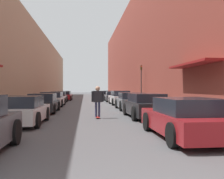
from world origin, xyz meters
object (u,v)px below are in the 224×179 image
parked_car_right_5 (107,95)px  parked_car_left_1 (22,111)px  parked_car_right_3 (120,98)px  parked_car_left_2 (43,103)px  parked_car_right_0 (186,118)px  skateboarder (98,98)px  parked_car_left_3 (52,99)px  parked_car_right_2 (131,101)px  parked_car_right_1 (145,106)px  parked_car_right_4 (113,97)px  traffic_light (141,80)px  parked_car_left_4 (58,97)px  parked_car_left_5 (64,96)px

parked_car_right_5 → parked_car_left_1: bearing=-103.6°
parked_car_right_3 → parked_car_left_2: bearing=-129.8°
parked_car_right_0 → parked_car_left_1: bearing=149.3°
skateboarder → parked_car_left_3: bearing=110.8°
parked_car_right_2 → parked_car_right_5: (-0.15, 18.01, -0.03)m
parked_car_left_1 → parked_car_left_3: (-0.12, 11.37, 0.01)m
parked_car_right_5 → parked_car_right_1: bearing=-90.1°
parked_car_right_4 → traffic_light: (2.30, -5.17, 1.87)m
parked_car_right_1 → skateboarder: bearing=178.8°
parked_car_left_3 → parked_car_right_5: bearing=65.8°
parked_car_left_3 → parked_car_left_4: parked_car_left_3 is taller
parked_car_left_1 → parked_car_right_5: size_ratio=0.84×
parked_car_left_4 → parked_car_right_3: size_ratio=0.87×
parked_car_left_3 → parked_car_right_0: size_ratio=1.06×
parked_car_right_5 → traffic_light: traffic_light is taller
parked_car_right_0 → skateboarder: skateboarder is taller
parked_car_right_1 → skateboarder: size_ratio=2.55×
parked_car_left_3 → parked_car_right_4: bearing=49.7°
parked_car_left_2 → parked_car_right_1: 7.02m
parked_car_right_0 → parked_car_right_2: parked_car_right_0 is taller
parked_car_left_4 → parked_car_right_1: size_ratio=0.92×
traffic_light → parked_car_left_4: bearing=158.9°
parked_car_right_4 → parked_car_left_3: bearing=-130.3°
parked_car_right_2 → parked_car_right_3: parked_car_right_3 is taller
parked_car_left_3 → parked_car_left_4: 5.65m
parked_car_right_1 → parked_car_right_2: 5.24m
parked_car_right_0 → parked_car_right_3: size_ratio=0.95×
parked_car_right_2 → parked_car_right_3: (-0.03, 5.77, 0.03)m
parked_car_left_3 → parked_car_right_2: bearing=-33.7°
parked_car_left_5 → parked_car_right_0: bearing=-76.8°
parked_car_left_5 → parked_car_right_5: same height
parked_car_left_3 → parked_car_right_1: (6.16, -9.46, 0.03)m
skateboarder → parked_car_left_4: bearing=103.5°
parked_car_left_5 → parked_car_right_3: parked_car_right_3 is taller
parked_car_left_1 → skateboarder: bearing=29.7°
parked_car_left_2 → parked_car_left_5: bearing=90.0°
parked_car_left_4 → parked_car_right_0: parked_car_right_0 is taller
parked_car_left_2 → parked_car_right_5: bearing=72.9°
parked_car_right_0 → parked_car_right_3: 16.50m
parked_car_right_4 → skateboarder: (-2.77, -16.88, 0.47)m
parked_car_left_1 → parked_car_left_2: (0.03, 5.54, -0.01)m
parked_car_left_2 → skateboarder: bearing=-46.3°
parked_car_right_0 → skateboarder: bearing=115.0°
parked_car_left_1 → parked_car_left_4: parked_car_left_1 is taller
parked_car_right_2 → traffic_light: 7.16m
parked_car_right_1 → parked_car_right_3: bearing=89.2°
parked_car_right_0 → parked_car_left_5: bearing=103.2°
parked_car_left_2 → parked_car_right_4: bearing=65.1°
parked_car_left_4 → parked_car_right_3: (6.37, -4.11, 0.04)m
parked_car_right_2 → parked_car_right_4: (-0.01, 11.70, -0.04)m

